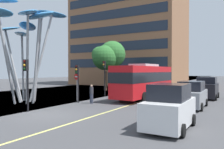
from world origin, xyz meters
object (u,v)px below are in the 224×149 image
(car_parked_mid, at_px, (191,95))
(car_parked_far, at_px, (207,88))
(traffic_light_kerb_near, at_px, (27,74))
(traffic_light_kerb_far, at_px, (77,75))
(traffic_light_island_mid, at_px, (104,71))
(leaf_sculpture, at_px, (24,26))
(no_entry_sign, at_px, (77,83))
(red_bus, at_px, (144,80))
(pedestrian, at_px, (92,94))
(car_parked_near, at_px, (170,108))

(car_parked_mid, relative_size, car_parked_far, 1.06)
(traffic_light_kerb_near, distance_m, car_parked_mid, 12.41)
(traffic_light_kerb_far, xyz_separation_m, traffic_light_island_mid, (-0.42, 5.25, 0.38))
(leaf_sculpture, bearing_deg, traffic_light_island_mid, 61.86)
(car_parked_mid, bearing_deg, no_entry_sign, -172.01)
(traffic_light_island_mid, xyz_separation_m, car_parked_far, (10.08, 3.82, -1.79))
(leaf_sculpture, distance_m, traffic_light_island_mid, 9.34)
(red_bus, height_order, traffic_light_kerb_far, red_bus)
(traffic_light_kerb_near, bearing_deg, traffic_light_kerb_far, 87.11)
(pedestrian, relative_size, no_entry_sign, 0.64)
(traffic_light_island_mid, relative_size, pedestrian, 2.37)
(traffic_light_kerb_near, distance_m, no_entry_sign, 6.33)
(traffic_light_kerb_far, xyz_separation_m, no_entry_sign, (-0.84, 0.96, -0.73))
(traffic_light_kerb_far, height_order, car_parked_near, traffic_light_kerb_far)
(traffic_light_kerb_far, bearing_deg, car_parked_far, 43.20)
(traffic_light_kerb_far, distance_m, pedestrian, 2.11)
(traffic_light_island_mid, height_order, pedestrian, traffic_light_island_mid)
(car_parked_mid, distance_m, no_entry_sign, 10.31)
(red_bus, bearing_deg, traffic_light_island_mid, -172.48)
(red_bus, distance_m, traffic_light_kerb_near, 11.94)
(car_parked_mid, relative_size, no_entry_sign, 1.63)
(traffic_light_kerb_far, xyz_separation_m, car_parked_near, (9.61, -4.80, -1.43))
(traffic_light_kerb_far, bearing_deg, car_parked_mid, 14.34)
(traffic_light_kerb_near, bearing_deg, car_parked_mid, 38.57)
(red_bus, xyz_separation_m, no_entry_sign, (-4.88, -4.87, -0.21))
(traffic_light_island_mid, height_order, car_parked_near, traffic_light_island_mid)
(traffic_light_kerb_far, distance_m, car_parked_far, 13.32)
(leaf_sculpture, distance_m, no_entry_sign, 7.03)
(red_bus, xyz_separation_m, leaf_sculpture, (-8.42, -7.99, 5.01))
(leaf_sculpture, bearing_deg, car_parked_near, -10.72)
(traffic_light_kerb_near, distance_m, car_parked_far, 17.51)
(leaf_sculpture, height_order, traffic_light_kerb_near, leaf_sculpture)
(leaf_sculpture, bearing_deg, pedestrian, 23.54)
(red_bus, height_order, car_parked_far, red_bus)
(car_parked_far, distance_m, pedestrian, 12.10)
(car_parked_mid, bearing_deg, red_bus, 146.97)
(car_parked_near, relative_size, car_parked_far, 0.99)
(car_parked_far, distance_m, no_entry_sign, 13.28)
(leaf_sculpture, distance_m, traffic_light_kerb_far, 6.63)
(no_entry_sign, bearing_deg, traffic_light_island_mid, 84.40)
(car_parked_mid, distance_m, pedestrian, 8.30)
(car_parked_mid, xyz_separation_m, car_parked_far, (0.31, 6.68, 0.09))
(traffic_light_kerb_near, xyz_separation_m, pedestrian, (1.57, 5.60, -1.81))
(red_bus, height_order, car_parked_near, red_bus)
(traffic_light_island_mid, bearing_deg, car_parked_mid, -16.31)
(red_bus, distance_m, car_parked_far, 6.54)
(red_bus, bearing_deg, no_entry_sign, -135.05)
(pedestrian, bearing_deg, no_entry_sign, 163.43)
(traffic_light_island_mid, distance_m, car_parked_mid, 10.34)
(traffic_light_island_mid, xyz_separation_m, car_parked_near, (10.03, -10.04, -1.81))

